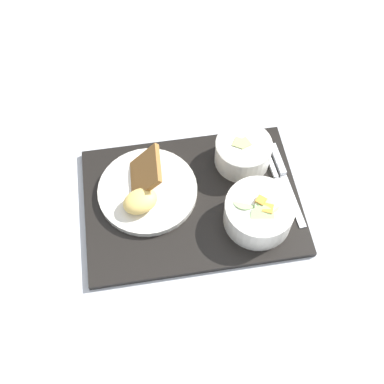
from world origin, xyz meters
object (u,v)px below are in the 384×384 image
knife (282,171)px  spoon (276,176)px  bowl_salad (259,212)px  plate_main (146,190)px  bowl_soup (243,151)px

knife → spoon: (0.01, 0.01, -0.00)m
bowl_salad → plate_main: plate_main is taller
bowl_salad → plate_main: bearing=-19.0°
bowl_salad → spoon: 0.11m
spoon → plate_main: bearing=-95.2°
bowl_salad → bowl_soup: 0.15m
bowl_salad → spoon: size_ratio=0.88×
plate_main → knife: 0.29m
bowl_salad → spoon: bowl_salad is taller
bowl_salad → knife: size_ratio=0.67×
bowl_salad → bowl_soup: bowl_salad is taller
bowl_soup → plate_main: size_ratio=0.58×
plate_main → spoon: 0.27m
bowl_soup → knife: size_ratio=0.58×
bowl_soup → knife: bearing=156.3°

